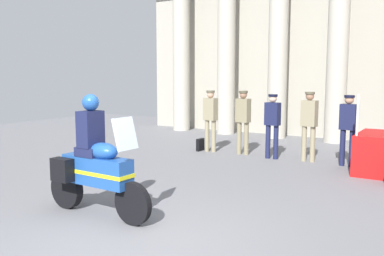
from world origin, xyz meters
TOP-DOWN VIEW (x-y plane):
  - ground_plane at (0.00, 0.00)m, footprint 28.00×28.00m
  - colonnade_backdrop at (-0.72, 10.66)m, footprint 13.76×1.52m
  - officer_in_row_0 at (-2.33, 6.44)m, footprint 0.41×0.27m
  - officer_in_row_1 at (-1.34, 6.54)m, footprint 0.41×0.27m
  - officer_in_row_2 at (-0.43, 6.40)m, footprint 0.41×0.27m
  - officer_in_row_3 at (0.50, 6.53)m, footprint 0.41×0.27m
  - officer_in_row_4 at (1.46, 6.49)m, footprint 0.41×0.27m
  - motorcycle_with_rider at (-1.09, 0.62)m, footprint 2.09×0.71m
  - briefcase_on_ground at (-2.65, 6.41)m, footprint 0.10×0.32m

SIDE VIEW (x-z plane):
  - ground_plane at x=0.00m, z-range 0.00..0.00m
  - briefcase_on_ground at x=-2.65m, z-range 0.00..0.36m
  - motorcycle_with_rider at x=-1.09m, z-range -0.16..1.74m
  - officer_in_row_2 at x=-0.43m, z-range 0.16..1.86m
  - officer_in_row_4 at x=1.46m, z-range 0.16..1.88m
  - officer_in_row_0 at x=-2.33m, z-range 0.16..1.93m
  - officer_in_row_1 at x=-1.34m, z-range 0.16..1.94m
  - officer_in_row_3 at x=0.50m, z-range 0.16..1.95m
  - colonnade_backdrop at x=-0.72m, z-range 0.13..7.71m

